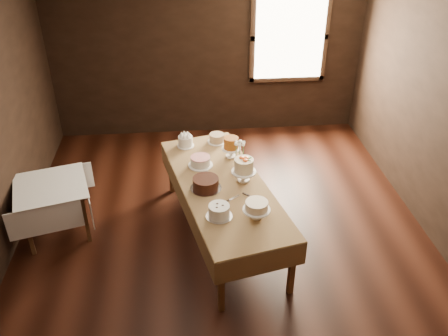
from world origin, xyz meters
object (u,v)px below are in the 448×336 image
(cake_speckled, at_px, (217,138))
(cake_server_b, at_px, (255,198))
(cake_server_c, at_px, (207,170))
(cake_lattice, at_px, (200,162))
(cake_flowers, at_px, (244,171))
(flower_vase, at_px, (240,161))
(cake_chocolate, at_px, (206,184))
(cake_server_d, at_px, (241,168))
(cake_caramel, at_px, (231,148))
(display_table, at_px, (223,188))
(cake_cream, at_px, (256,210))
(cake_meringue, at_px, (185,141))
(cake_server_a, at_px, (234,198))
(cake_swirl, at_px, (219,212))
(side_table, at_px, (51,191))

(cake_speckled, relative_size, cake_server_b, 1.14)
(cake_server_c, bearing_deg, cake_lattice, 15.62)
(cake_flowers, xyz_separation_m, flower_vase, (-0.01, 0.31, -0.06))
(cake_speckled, xyz_separation_m, cake_chocolate, (-0.21, -1.09, 0.01))
(cake_speckled, height_order, cake_server_d, cake_speckled)
(cake_chocolate, height_order, cake_server_b, cake_chocolate)
(cake_caramel, bearing_deg, display_table, -104.60)
(cake_server_c, bearing_deg, flower_vase, -93.92)
(cake_speckled, distance_m, cake_cream, 1.68)
(cake_cream, relative_size, cake_server_b, 1.21)
(display_table, relative_size, cake_flowers, 8.71)
(cake_cream, xyz_separation_m, cake_server_c, (-0.46, 0.96, -0.09))
(cake_speckled, xyz_separation_m, cake_cream, (0.28, -1.66, 0.04))
(cake_caramel, bearing_deg, cake_server_c, -137.04)
(cake_server_c, bearing_deg, cake_flowers, -133.60)
(cake_lattice, relative_size, cake_flowers, 1.12)
(cake_server_d, distance_m, flower_vase, 0.08)
(cake_server_b, bearing_deg, cake_caramel, 141.95)
(cake_meringue, bearing_deg, cake_server_b, -59.76)
(cake_server_c, relative_size, cake_server_d, 1.00)
(cake_lattice, distance_m, cake_server_a, 0.79)
(cake_caramel, bearing_deg, cake_cream, -84.11)
(cake_server_c, distance_m, flower_vase, 0.42)
(cake_swirl, height_order, cake_cream, cake_cream)
(cake_lattice, relative_size, cake_swirl, 1.08)
(cake_caramel, height_order, cake_cream, cake_caramel)
(flower_vase, bearing_deg, cake_caramel, 107.92)
(cake_swirl, distance_m, cake_cream, 0.39)
(display_table, distance_m, flower_vase, 0.46)
(display_table, height_order, cake_meringue, cake_meringue)
(cake_chocolate, bearing_deg, cake_server_a, -35.17)
(cake_flowers, distance_m, cake_server_d, 0.29)
(cake_caramel, distance_m, cake_server_a, 0.91)
(side_table, bearing_deg, cake_server_a, -14.23)
(cake_chocolate, xyz_separation_m, cake_flowers, (0.45, 0.13, 0.06))
(cake_swirl, relative_size, flower_vase, 2.18)
(display_table, distance_m, cake_speckled, 1.02)
(cake_swirl, xyz_separation_m, cake_server_b, (0.42, 0.29, -0.06))
(flower_vase, bearing_deg, cake_lattice, 172.71)
(cake_swirl, bearing_deg, side_table, 155.99)
(cake_lattice, bearing_deg, display_table, -61.68)
(side_table, bearing_deg, cake_flowers, -4.82)
(cake_lattice, height_order, cake_server_c, cake_lattice)
(cake_chocolate, relative_size, cake_server_c, 1.74)
(cake_server_c, bearing_deg, cake_server_a, -168.60)
(display_table, xyz_separation_m, cake_server_d, (0.25, 0.32, 0.06))
(display_table, height_order, cake_lattice, cake_lattice)
(cake_speckled, xyz_separation_m, cake_swirl, (-0.11, -1.62, 0.01))
(cake_speckled, height_order, cake_server_a, cake_speckled)
(cake_caramel, distance_m, cake_swirl, 1.25)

